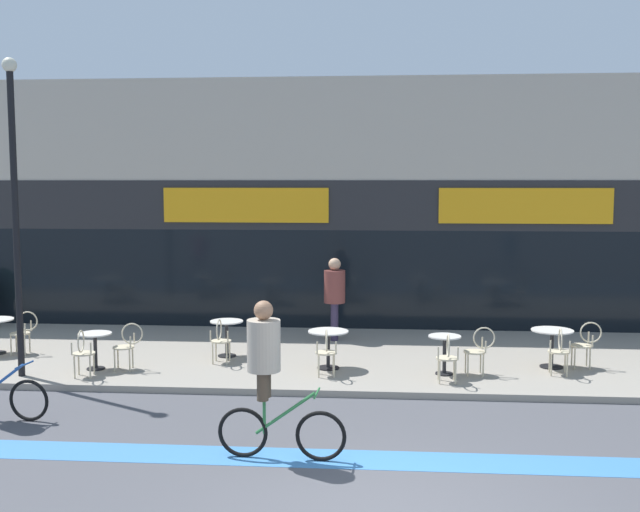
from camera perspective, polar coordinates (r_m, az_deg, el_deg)
name	(u,v)px	position (r m, az deg, el deg)	size (l,w,h in m)	color
sidewalk_slab	(383,358)	(15.67, 4.80, -7.72)	(40.00, 5.50, 0.12)	gray
storefront_facade	(383,205)	(19.97, 4.82, 3.90)	(40.00, 4.06, 6.18)	#B2A899
bike_lane_stripe	(384,460)	(10.33, 4.90, -15.23)	(36.00, 0.70, 0.01)	#3D7AB7
bistro_table_1	(95,344)	(14.95, -16.76, -6.42)	(0.63, 0.63, 0.70)	black
bistro_table_2	(227,331)	(15.47, -7.12, -5.70)	(0.67, 0.67, 0.74)	black
bistro_table_3	(328,341)	(14.38, 0.63, -6.51)	(0.78, 0.78, 0.73)	black
bistro_table_4	(445,347)	(14.14, 9.47, -6.87)	(0.60, 0.60, 0.73)	black
bistro_table_5	(552,340)	(15.13, 17.26, -6.14)	(0.80, 0.80, 0.74)	black
cafe_chair_0_side	(24,330)	(16.72, -21.66, -5.23)	(0.59, 0.44, 0.90)	beige
cafe_chair_1_near	(83,350)	(14.38, -17.63, -6.83)	(0.45, 0.60, 0.90)	beige
cafe_chair_1_side	(127,343)	(14.74, -14.47, -6.44)	(0.60, 0.45, 0.90)	beige
cafe_chair_2_near	(220,338)	(14.88, -7.61, -6.20)	(0.40, 0.58, 0.90)	beige
cafe_chair_3_near	(326,349)	(13.77, 0.48, -7.11)	(0.44, 0.59, 0.90)	beige
cafe_chair_4_near	(448,355)	(13.54, 9.70, -7.42)	(0.40, 0.57, 0.90)	beige
cafe_chair_4_side	(479,347)	(14.21, 12.00, -6.83)	(0.58, 0.42, 0.90)	beige
cafe_chair_5_near	(559,348)	(14.54, 17.77, -6.70)	(0.44, 0.59, 0.90)	beige
cafe_chair_5_side	(585,342)	(15.28, 19.57, -6.16)	(0.58, 0.42, 0.90)	beige
lamp_post	(15,197)	(14.59, -22.24, 4.17)	(0.26, 0.26, 5.76)	black
cyclist_1	(268,367)	(10.01, -3.98, -8.45)	(1.74, 0.52, 2.13)	black
pedestrian_near_end	(335,291)	(16.86, 1.12, -2.71)	(0.49, 0.49, 1.86)	#382D47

